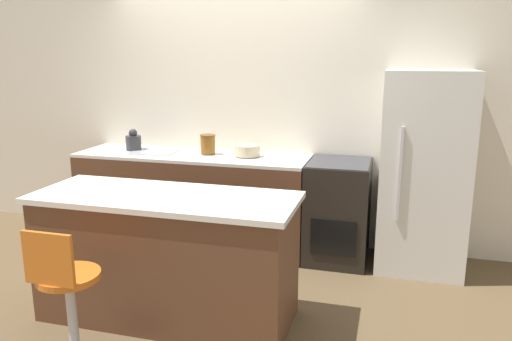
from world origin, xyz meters
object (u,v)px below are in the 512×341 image
object	(u,v)px
oven_range	(338,211)
kettle	(133,141)
refrigerator	(424,172)
stool_chair	(68,300)
mixing_bowl	(247,150)

from	to	relation	value
oven_range	kettle	world-z (taller)	kettle
oven_range	refrigerator	bearing A→B (deg)	0.52
refrigerator	stool_chair	size ratio (longest dim) A/B	1.92
oven_range	kettle	xyz separation A→B (m)	(-2.10, 0.04, 0.55)
kettle	mixing_bowl	distance (m)	1.21
oven_range	mixing_bowl	xyz separation A→B (m)	(-0.89, 0.04, 0.52)
stool_chair	kettle	bearing A→B (deg)	108.55
oven_range	stool_chair	xyz separation A→B (m)	(-1.37, -2.12, -0.02)
stool_chair	refrigerator	bearing A→B (deg)	45.44
stool_chair	kettle	xyz separation A→B (m)	(-0.73, 2.16, 0.57)
refrigerator	kettle	bearing A→B (deg)	179.31
mixing_bowl	kettle	bearing A→B (deg)	180.00
stool_chair	mixing_bowl	bearing A→B (deg)	77.41
kettle	mixing_bowl	xyz separation A→B (m)	(1.21, 0.00, -0.03)
stool_chair	mixing_bowl	distance (m)	2.28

